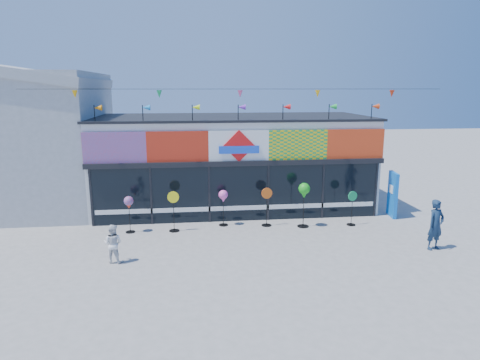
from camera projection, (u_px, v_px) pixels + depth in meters
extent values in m
plane|color=gray|center=(251.00, 252.00, 14.25)|extent=(80.00, 80.00, 0.00)
cube|color=white|center=(232.00, 162.00, 19.65)|extent=(12.00, 5.00, 4.00)
cube|color=black|center=(239.00, 193.00, 17.34)|extent=(11.60, 0.12, 2.30)
cube|color=black|center=(239.00, 163.00, 17.04)|extent=(12.00, 0.30, 0.20)
cube|color=white|center=(239.00, 208.00, 17.44)|extent=(11.40, 0.10, 0.18)
cube|color=black|center=(232.00, 117.00, 19.21)|extent=(12.20, 5.20, 0.10)
cube|color=black|center=(91.00, 198.00, 16.67)|extent=(0.08, 0.14, 2.30)
cube|color=black|center=(151.00, 196.00, 16.93)|extent=(0.08, 0.14, 2.30)
cube|color=black|center=(209.00, 194.00, 17.20)|extent=(0.08, 0.14, 2.30)
cube|color=black|center=(268.00, 193.00, 17.47)|extent=(0.08, 0.14, 2.30)
cube|color=black|center=(323.00, 191.00, 17.73)|extent=(0.08, 0.14, 2.30)
cube|color=black|center=(376.00, 190.00, 17.99)|extent=(0.08, 0.14, 2.30)
cube|color=red|center=(115.00, 148.00, 16.36)|extent=(2.40, 0.08, 1.20)
cube|color=red|center=(178.00, 147.00, 16.64)|extent=(2.40, 0.08, 1.20)
cube|color=white|center=(239.00, 146.00, 16.91)|extent=(2.40, 0.08, 1.20)
cube|color=yellow|center=(298.00, 145.00, 17.18)|extent=(2.40, 0.08, 1.20)
cube|color=red|center=(355.00, 144.00, 17.46)|extent=(2.40, 0.08, 1.20)
cube|color=red|center=(239.00, 146.00, 16.85)|extent=(1.27, 0.06, 1.27)
cube|color=blue|center=(239.00, 150.00, 16.86)|extent=(1.60, 0.05, 0.30)
cube|color=#F5F114|center=(141.00, 198.00, 16.95)|extent=(0.78, 0.03, 0.78)
cube|color=blue|center=(180.00, 190.00, 17.08)|extent=(0.92, 0.03, 0.92)
cube|color=#D3EA13|center=(219.00, 186.00, 17.22)|extent=(0.78, 0.03, 0.78)
cube|color=green|center=(258.00, 195.00, 17.49)|extent=(0.92, 0.03, 0.92)
cube|color=blue|center=(295.00, 189.00, 17.62)|extent=(0.78, 0.03, 0.78)
cube|color=#1B8EEB|center=(332.00, 184.00, 17.77)|extent=(0.92, 0.03, 0.92)
cylinder|color=black|center=(95.00, 115.00, 16.24)|extent=(0.03, 0.03, 0.70)
cone|color=orange|center=(98.00, 108.00, 16.20)|extent=(0.30, 0.22, 0.22)
cylinder|color=black|center=(143.00, 114.00, 16.45)|extent=(0.03, 0.03, 0.70)
cone|color=#177FC7|center=(146.00, 108.00, 16.41)|extent=(0.30, 0.22, 0.22)
cylinder|color=black|center=(192.00, 114.00, 16.66)|extent=(0.03, 0.03, 0.70)
cone|color=#CAF014|center=(196.00, 107.00, 16.63)|extent=(0.30, 0.22, 0.22)
cylinder|color=black|center=(238.00, 114.00, 16.87)|extent=(0.03, 0.03, 0.70)
cone|color=purple|center=(242.00, 107.00, 16.83)|extent=(0.30, 0.22, 0.22)
cylinder|color=black|center=(283.00, 113.00, 17.07)|extent=(0.03, 0.03, 0.70)
cone|color=red|center=(286.00, 107.00, 17.04)|extent=(0.30, 0.22, 0.22)
cylinder|color=black|center=(329.00, 113.00, 17.29)|extent=(0.03, 0.03, 0.70)
cone|color=green|center=(333.00, 107.00, 17.25)|extent=(0.30, 0.22, 0.22)
cylinder|color=black|center=(371.00, 113.00, 17.49)|extent=(0.03, 0.03, 0.70)
cone|color=red|center=(375.00, 106.00, 17.46)|extent=(0.30, 0.22, 0.22)
cylinder|color=black|center=(240.00, 89.00, 16.04)|extent=(16.00, 0.01, 0.01)
cone|color=#ECA40C|center=(75.00, 94.00, 15.39)|extent=(0.20, 0.20, 0.28)
cone|color=#179A4C|center=(159.00, 94.00, 15.73)|extent=(0.20, 0.20, 0.28)
cone|color=#D5477C|center=(240.00, 94.00, 16.07)|extent=(0.20, 0.20, 0.28)
cone|color=yellow|center=(318.00, 94.00, 16.41)|extent=(0.20, 0.20, 0.28)
cone|color=red|center=(392.00, 94.00, 16.76)|extent=(0.20, 0.20, 0.28)
cube|color=#AAADAF|center=(10.00, 141.00, 19.27)|extent=(8.00, 7.00, 6.00)
cube|color=#AAADAF|center=(2.00, 70.00, 18.61)|extent=(8.18, 7.20, 1.54)
cube|color=blue|center=(393.00, 194.00, 17.98)|extent=(0.28, 0.96, 1.90)
cube|color=white|center=(391.00, 189.00, 17.92)|extent=(0.10, 0.43, 0.33)
cylinder|color=black|center=(130.00, 232.00, 16.15)|extent=(0.36, 0.36, 0.03)
cylinder|color=black|center=(130.00, 217.00, 16.03)|extent=(0.02, 0.02, 1.16)
sphere|color=red|center=(129.00, 201.00, 15.89)|extent=(0.36, 0.36, 0.36)
cone|color=red|center=(129.00, 207.00, 15.94)|extent=(0.18, 0.18, 0.16)
cylinder|color=black|center=(174.00, 231.00, 16.29)|extent=(0.40, 0.40, 0.03)
cylinder|color=black|center=(174.00, 214.00, 16.15)|extent=(0.02, 0.02, 1.29)
cylinder|color=yellow|center=(173.00, 197.00, 16.01)|extent=(0.44, 0.07, 0.44)
cylinder|color=black|center=(223.00, 225.00, 16.97)|extent=(0.36, 0.36, 0.03)
cylinder|color=black|center=(223.00, 210.00, 16.84)|extent=(0.02, 0.02, 1.18)
sphere|color=#F551B6|center=(223.00, 195.00, 16.71)|extent=(0.36, 0.36, 0.36)
cone|color=#F551B6|center=(223.00, 200.00, 16.75)|extent=(0.18, 0.18, 0.16)
cylinder|color=black|center=(266.00, 225.00, 16.93)|extent=(0.39, 0.39, 0.03)
cylinder|color=black|center=(267.00, 209.00, 16.80)|extent=(0.02, 0.02, 1.27)
cylinder|color=#E45915|center=(267.00, 193.00, 16.66)|extent=(0.43, 0.08, 0.43)
cylinder|color=black|center=(303.00, 226.00, 16.80)|extent=(0.45, 0.45, 0.03)
cylinder|color=black|center=(304.00, 208.00, 16.64)|extent=(0.03, 0.03, 1.45)
sphere|color=#18A11B|center=(304.00, 189.00, 16.48)|extent=(0.45, 0.45, 0.45)
cone|color=#18A11B|center=(304.00, 196.00, 16.54)|extent=(0.22, 0.22, 0.20)
cylinder|color=black|center=(351.00, 225.00, 17.00)|extent=(0.35, 0.35, 0.03)
cylinder|color=black|center=(352.00, 210.00, 16.88)|extent=(0.02, 0.02, 1.15)
cylinder|color=#17974F|center=(353.00, 196.00, 16.75)|extent=(0.39, 0.11, 0.39)
imported|color=#162B46|center=(436.00, 225.00, 14.29)|extent=(0.72, 0.58, 1.72)
imported|color=silver|center=(113.00, 244.00, 13.26)|extent=(0.67, 0.49, 1.23)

